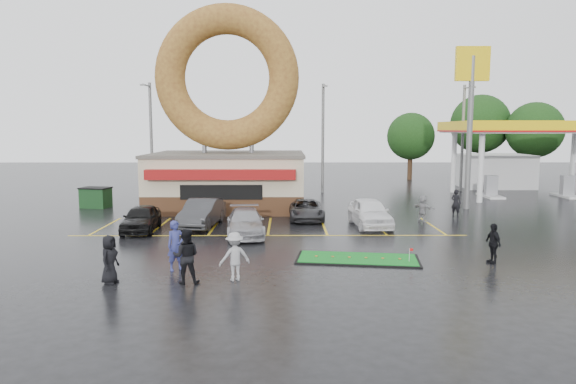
{
  "coord_description": "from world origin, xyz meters",
  "views": [
    {
      "loc": [
        0.9,
        -21.84,
        5.32
      ],
      "look_at": [
        1.02,
        3.42,
        2.2
      ],
      "focal_mm": 32.0,
      "sensor_mm": 36.0,
      "label": 1
    }
  ],
  "objects_px": {
    "streetlight_left": "(151,135)",
    "car_white": "(370,212)",
    "car_silver": "(245,222)",
    "donut_shop": "(228,142)",
    "gas_station": "(514,148)",
    "person_blue": "(176,246)",
    "car_dgrey": "(202,213)",
    "dumpster": "(96,198)",
    "person_cameraman": "(493,243)",
    "car_black": "(141,218)",
    "streetlight_right": "(463,135)",
    "shell_sign": "(471,97)",
    "car_grey": "(306,210)",
    "putting_green": "(358,259)",
    "streetlight_mid": "(323,135)"
  },
  "relations": [
    {
      "from": "streetlight_mid",
      "to": "putting_green",
      "type": "height_order",
      "value": "streetlight_mid"
    },
    {
      "from": "gas_station",
      "to": "car_dgrey",
      "type": "relative_size",
      "value": 2.98
    },
    {
      "from": "car_black",
      "to": "car_white",
      "type": "distance_m",
      "value": 12.21
    },
    {
      "from": "car_grey",
      "to": "car_dgrey",
      "type": "bearing_deg",
      "value": -160.26
    },
    {
      "from": "streetlight_left",
      "to": "car_grey",
      "type": "distance_m",
      "value": 17.49
    },
    {
      "from": "streetlight_mid",
      "to": "car_silver",
      "type": "distance_m",
      "value": 18.62
    },
    {
      "from": "donut_shop",
      "to": "gas_station",
      "type": "xyz_separation_m",
      "value": [
        23.0,
        7.97,
        -0.77
      ]
    },
    {
      "from": "streetlight_right",
      "to": "car_grey",
      "type": "relative_size",
      "value": 2.11
    },
    {
      "from": "donut_shop",
      "to": "streetlight_right",
      "type": "bearing_deg",
      "value": 25.21
    },
    {
      "from": "person_blue",
      "to": "gas_station",
      "type": "bearing_deg",
      "value": 10.11
    },
    {
      "from": "putting_green",
      "to": "person_cameraman",
      "type": "bearing_deg",
      "value": -5.94
    },
    {
      "from": "dumpster",
      "to": "putting_green",
      "type": "height_order",
      "value": "dumpster"
    },
    {
      "from": "car_black",
      "to": "car_silver",
      "type": "distance_m",
      "value": 5.62
    },
    {
      "from": "donut_shop",
      "to": "person_blue",
      "type": "xyz_separation_m",
      "value": [
        -0.24,
        -15.88,
        -3.52
      ]
    },
    {
      "from": "car_dgrey",
      "to": "person_blue",
      "type": "relative_size",
      "value": 2.41
    },
    {
      "from": "streetlight_left",
      "to": "car_dgrey",
      "type": "height_order",
      "value": "streetlight_left"
    },
    {
      "from": "car_dgrey",
      "to": "car_silver",
      "type": "xyz_separation_m",
      "value": [
        2.55,
        -2.31,
        -0.1
      ]
    },
    {
      "from": "streetlight_right",
      "to": "car_grey",
      "type": "bearing_deg",
      "value": -134.96
    },
    {
      "from": "car_silver",
      "to": "donut_shop",
      "type": "bearing_deg",
      "value": 95.33
    },
    {
      "from": "car_white",
      "to": "car_dgrey",
      "type": "bearing_deg",
      "value": 175.45
    },
    {
      "from": "shell_sign",
      "to": "putting_green",
      "type": "xyz_separation_m",
      "value": [
        -9.16,
        -13.39,
        -7.34
      ]
    },
    {
      "from": "car_grey",
      "to": "putting_green",
      "type": "relative_size",
      "value": 0.82
    },
    {
      "from": "streetlight_right",
      "to": "dumpster",
      "type": "xyz_separation_m",
      "value": [
        -28.0,
        -9.22,
        -4.13
      ]
    },
    {
      "from": "streetlight_left",
      "to": "dumpster",
      "type": "height_order",
      "value": "streetlight_left"
    },
    {
      "from": "person_cameraman",
      "to": "car_silver",
      "type": "bearing_deg",
      "value": -128.48
    },
    {
      "from": "shell_sign",
      "to": "car_silver",
      "type": "distance_m",
      "value": 17.8
    },
    {
      "from": "gas_station",
      "to": "dumpster",
      "type": "xyz_separation_m",
      "value": [
        -32.0,
        -8.24,
        -3.05
      ]
    },
    {
      "from": "gas_station",
      "to": "shell_sign",
      "type": "height_order",
      "value": "shell_sign"
    },
    {
      "from": "gas_station",
      "to": "streetlight_right",
      "type": "height_order",
      "value": "streetlight_right"
    },
    {
      "from": "car_black",
      "to": "streetlight_left",
      "type": "bearing_deg",
      "value": 98.81
    },
    {
      "from": "car_black",
      "to": "person_cameraman",
      "type": "height_order",
      "value": "person_cameraman"
    },
    {
      "from": "gas_station",
      "to": "person_blue",
      "type": "relative_size",
      "value": 7.2
    },
    {
      "from": "dumpster",
      "to": "car_silver",
      "type": "bearing_deg",
      "value": -28.04
    },
    {
      "from": "gas_station",
      "to": "streetlight_mid",
      "type": "xyz_separation_m",
      "value": [
        -16.0,
        -0.02,
        1.08
      ]
    },
    {
      "from": "streetlight_mid",
      "to": "person_cameraman",
      "type": "bearing_deg",
      "value": -77.33
    },
    {
      "from": "car_black",
      "to": "car_grey",
      "type": "bearing_deg",
      "value": 17.95
    },
    {
      "from": "shell_sign",
      "to": "car_grey",
      "type": "distance_m",
      "value": 13.45
    },
    {
      "from": "streetlight_left",
      "to": "car_white",
      "type": "bearing_deg",
      "value": -42.31
    },
    {
      "from": "streetlight_left",
      "to": "car_white",
      "type": "xyz_separation_m",
      "value": [
        15.5,
        -14.11,
        -4.01
      ]
    },
    {
      "from": "donut_shop",
      "to": "streetlight_mid",
      "type": "xyz_separation_m",
      "value": [
        7.0,
        7.95,
        0.32
      ]
    },
    {
      "from": "donut_shop",
      "to": "car_dgrey",
      "type": "xyz_separation_m",
      "value": [
        -0.67,
        -7.16,
        -3.71
      ]
    },
    {
      "from": "dumpster",
      "to": "donut_shop",
      "type": "bearing_deg",
      "value": 13.91
    },
    {
      "from": "car_white",
      "to": "streetlight_left",
      "type": "bearing_deg",
      "value": 133.18
    },
    {
      "from": "donut_shop",
      "to": "car_white",
      "type": "distance_m",
      "value": 11.72
    },
    {
      "from": "car_dgrey",
      "to": "person_cameraman",
      "type": "height_order",
      "value": "person_cameraman"
    },
    {
      "from": "car_grey",
      "to": "car_black",
      "type": "bearing_deg",
      "value": -159.54
    },
    {
      "from": "car_grey",
      "to": "streetlight_mid",
      "type": "bearing_deg",
      "value": 80.62
    },
    {
      "from": "shell_sign",
      "to": "gas_station",
      "type": "bearing_deg",
      "value": 51.93
    },
    {
      "from": "car_white",
      "to": "car_black",
      "type": "bearing_deg",
      "value": -178.64
    },
    {
      "from": "car_dgrey",
      "to": "person_cameraman",
      "type": "bearing_deg",
      "value": -24.45
    }
  ]
}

